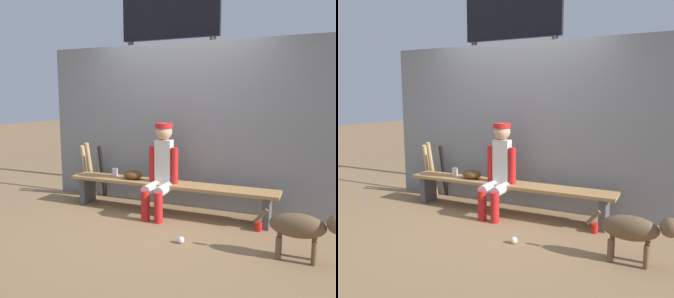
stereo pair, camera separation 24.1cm
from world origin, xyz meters
TOP-DOWN VIEW (x-y plane):
  - ground_plane at (0.00, 0.00)m, footprint 30.00×30.00m
  - chainlink_fence at (0.00, 0.42)m, footprint 4.18×0.03m
  - dugout_bench at (0.00, 0.00)m, footprint 2.88×0.36m
  - player_seated at (-0.06, -0.10)m, footprint 0.41×0.55m
  - baseball_glove at (-0.53, 0.00)m, footprint 0.28×0.20m
  - bat_aluminum_black at (-1.25, 0.33)m, footprint 0.09×0.23m
  - bat_wood_tan at (-1.40, 0.24)m, footprint 0.07×0.24m
  - bat_wood_natural at (-1.56, 0.32)m, footprint 0.11×0.23m
  - baseball at (0.52, -0.86)m, footprint 0.07×0.07m
  - cup_on_ground at (1.22, -0.18)m, footprint 0.08×0.08m
  - cup_on_bench at (-0.86, 0.07)m, footprint 0.08×0.08m
  - scoreboard at (-0.49, 1.37)m, footprint 1.98×0.27m
  - dog at (1.73, -0.79)m, footprint 0.84×0.20m

SIDE VIEW (x-z plane):
  - ground_plane at x=0.00m, z-range 0.00..0.00m
  - baseball at x=0.52m, z-range 0.00..0.07m
  - cup_on_ground at x=1.22m, z-range 0.00..0.11m
  - dog at x=1.73m, z-range 0.09..0.58m
  - dugout_bench at x=0.00m, z-range 0.13..0.55m
  - bat_wood_natural at x=-1.56m, z-range 0.00..0.81m
  - bat_aluminum_black at x=-1.25m, z-range 0.00..0.81m
  - bat_wood_tan at x=-1.40m, z-range 0.00..0.87m
  - cup_on_bench at x=-0.86m, z-range 0.42..0.53m
  - baseball_glove at x=-0.53m, z-range 0.42..0.54m
  - player_seated at x=-0.06m, z-range 0.04..1.25m
  - chainlink_fence at x=0.00m, z-range 0.00..2.29m
  - scoreboard at x=-0.49m, z-range 0.67..4.20m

